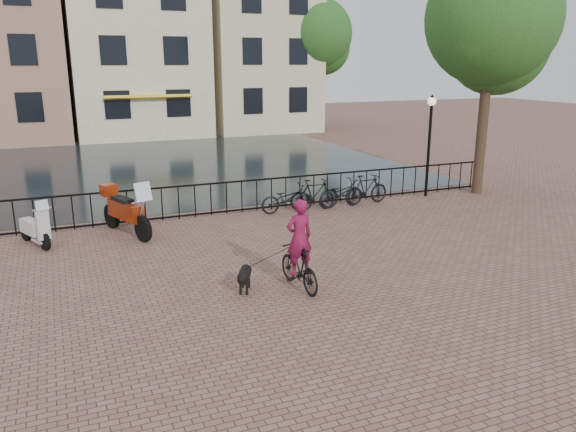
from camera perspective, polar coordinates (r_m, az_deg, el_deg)
name	(u,v)px	position (r m, az deg, el deg)	size (l,w,h in m)	color
ground	(349,317)	(10.71, 6.26, -10.20)	(100.00, 100.00, 0.00)	brown
canal_water	(169,165)	(26.56, -11.96, 5.12)	(20.00, 20.00, 0.00)	black
railing	(227,198)	(17.58, -6.26, 1.83)	(20.00, 0.05, 1.02)	black
canal_house_mid	(133,40)	(38.79, -15.44, 16.83)	(8.00, 9.50, 11.80)	#C5BA95
canal_house_right	(252,30)	(40.69, -3.71, 18.30)	(7.00, 9.00, 13.30)	beige
tree_near_right	(492,19)	(21.05, 20.04, 18.28)	(4.48, 4.48, 8.24)	black
tree_far_right	(316,34)	(39.21, 2.90, 17.99)	(4.76, 4.76, 8.76)	black
lamp_post	(430,129)	(20.11, 14.23, 8.60)	(0.30, 0.30, 3.45)	black
cyclist	(299,250)	(11.62, 1.14, -3.44)	(0.75, 1.68, 2.26)	black
dog	(245,278)	(11.71, -4.42, -6.30)	(0.61, 0.90, 0.58)	black
motorcycle	(125,205)	(15.91, -16.19, 1.04)	(1.35, 2.35, 1.65)	maroon
scooter	(33,220)	(15.83, -24.47, -0.41)	(0.97, 1.48, 1.34)	beige
parked_bike_0	(287,199)	(17.62, -0.08, 1.78)	(0.60, 1.72, 0.90)	black
parked_bike_1	(315,194)	(17.98, 2.72, 2.20)	(0.47, 1.66, 1.00)	black
parked_bike_2	(341,193)	(18.41, 5.40, 2.31)	(0.60, 1.72, 0.90)	black
parked_bike_3	(366,189)	(18.85, 7.96, 2.69)	(0.47, 1.66, 1.00)	black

